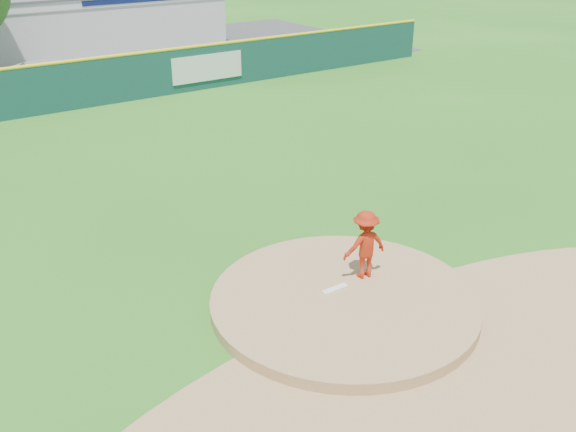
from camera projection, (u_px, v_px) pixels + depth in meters
ground at (344, 306)px, 13.24m from camera, size 120.00×120.00×0.00m
pitchers_mound at (344, 306)px, 13.24m from camera, size 5.50×5.50×0.50m
pitching_rubber at (335, 289)px, 13.35m from camera, size 0.60×0.15×0.04m
infield_dirt_arc at (455, 385)px, 11.02m from camera, size 15.40×15.40×0.01m
parking_lot at (10, 72)px, 33.23m from camera, size 44.00×16.00×0.02m
pitcher at (365, 244)px, 13.56m from camera, size 1.06×0.72×1.52m
van at (59, 78)px, 28.50m from camera, size 6.12×3.81×1.58m
pool_building_grp at (87, 18)px, 39.36m from camera, size 15.20×8.20×3.31m
fence_banners at (83, 85)px, 26.53m from camera, size 15.28×0.04×1.20m
outfield_fence at (62, 85)px, 26.11m from camera, size 40.00×0.14×2.07m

